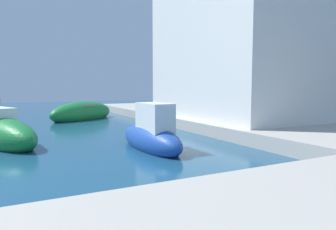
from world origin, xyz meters
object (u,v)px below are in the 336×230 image
at_px(moored_boat_4, 151,136).
at_px(waterfront_building_main, 232,34).
at_px(quayside_tree, 184,73).
at_px(moored_boat_5, 82,113).
at_px(moored_boat_0, 1,133).

distance_m(moored_boat_4, waterfront_building_main, 8.29).
relative_size(moored_boat_4, waterfront_building_main, 0.42).
relative_size(waterfront_building_main, quayside_tree, 2.42).
bearing_deg(moored_boat_5, quayside_tree, -39.01).
bearing_deg(quayside_tree, moored_boat_5, 176.75).
distance_m(moored_boat_4, quayside_tree, 12.79).
relative_size(moored_boat_5, quayside_tree, 1.36).
height_order(moored_boat_0, moored_boat_4, moored_boat_4).
distance_m(moored_boat_0, moored_boat_5, 8.73).
xyz_separation_m(moored_boat_0, moored_boat_5, (4.41, 7.54, -0.00)).
bearing_deg(moored_boat_5, moored_boat_0, -156.06).
xyz_separation_m(moored_boat_4, quayside_tree, (7.19, 10.23, 2.67)).
xyz_separation_m(moored_boat_0, waterfront_building_main, (10.67, 0.36, 4.40)).
xyz_separation_m(moored_boat_0, quayside_tree, (11.73, 7.12, 2.69)).
height_order(moored_boat_4, waterfront_building_main, waterfront_building_main).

